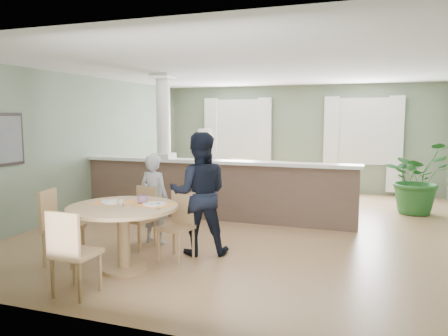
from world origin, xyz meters
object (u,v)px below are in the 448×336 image
at_px(houseplant, 417,178).
at_px(child_person, 154,199).
at_px(dining_table, 124,219).
at_px(chair_far_man, 179,222).
at_px(chair_near, 71,250).
at_px(sofa, 265,183).
at_px(man_person, 199,193).
at_px(chair_far_boy, 142,214).
at_px(chair_side, 58,223).

xyz_separation_m(houseplant, child_person, (-3.88, -3.55, -0.03)).
height_order(dining_table, chair_far_man, dining_table).
relative_size(houseplant, chair_near, 1.51).
height_order(sofa, man_person, man_person).
relative_size(houseplant, chair_far_boy, 1.61).
bearing_deg(houseplant, sofa, -178.58).
bearing_deg(chair_side, sofa, -31.61).
relative_size(dining_table, chair_far_boy, 1.53).
distance_m(chair_near, chair_side, 1.20).
distance_m(chair_far_boy, chair_far_man, 0.79).
relative_size(chair_far_man, man_person, 0.53).
distance_m(chair_near, child_person, 2.10).
height_order(chair_far_man, child_person, child_person).
distance_m(sofa, chair_far_boy, 3.82).
xyz_separation_m(child_person, man_person, (0.83, -0.25, 0.17)).
relative_size(sofa, man_person, 1.85).
relative_size(dining_table, chair_near, 1.44).
height_order(chair_far_man, chair_side, chair_side).
bearing_deg(child_person, chair_near, 104.17).
bearing_deg(dining_table, child_person, 100.36).
relative_size(chair_near, chair_side, 0.97).
height_order(houseplant, child_person, houseplant).
height_order(dining_table, chair_near, chair_near).
bearing_deg(houseplant, man_person, -128.75).
distance_m(chair_far_man, child_person, 0.86).
bearing_deg(chair_side, man_person, -70.19).
bearing_deg(houseplant, child_person, -137.54).
xyz_separation_m(dining_table, chair_far_boy, (-0.30, 0.94, -0.16)).
relative_size(chair_far_man, child_person, 0.66).
relative_size(dining_table, chair_far_man, 1.50).
bearing_deg(child_person, chair_far_man, 151.02).
distance_m(houseplant, man_person, 4.86).
height_order(dining_table, chair_side, chair_side).
relative_size(chair_far_man, chair_near, 0.96).
bearing_deg(man_person, dining_table, 35.73).
bearing_deg(dining_table, man_person, 56.63).
xyz_separation_m(houseplant, chair_far_boy, (-3.95, -3.78, -0.22)).
bearing_deg(chair_far_boy, dining_table, -59.85).
height_order(houseplant, chair_near, houseplant).
distance_m(houseplant, chair_far_boy, 5.48).
xyz_separation_m(sofa, chair_far_boy, (-0.92, -3.71, 0.03)).
height_order(houseplant, chair_far_boy, houseplant).
bearing_deg(dining_table, chair_far_boy, 107.35).
bearing_deg(child_person, chair_side, 70.38).
xyz_separation_m(chair_far_boy, chair_side, (-0.64, -1.03, 0.05)).
bearing_deg(dining_table, houseplant, 52.26).
height_order(sofa, child_person, child_person).
xyz_separation_m(dining_table, chair_side, (-0.94, -0.08, -0.11)).
height_order(houseplant, chair_side, houseplant).
bearing_deg(child_person, houseplant, -127.43).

